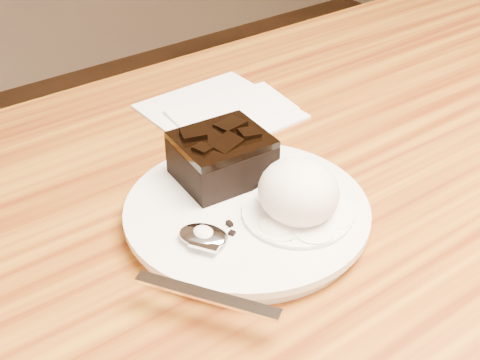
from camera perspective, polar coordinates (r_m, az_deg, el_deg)
plate at (r=0.57m, az=0.60°, el=-3.04°), size 0.22×0.22×0.02m
brownie at (r=0.59m, az=-1.60°, el=1.78°), size 0.09×0.08×0.04m
ice_cream_scoop at (r=0.54m, az=5.17°, el=-1.05°), size 0.07×0.07×0.06m
melt_puddle at (r=0.56m, az=5.06°, el=-2.94°), size 0.10×0.10×0.00m
spoon at (r=0.52m, az=-3.23°, el=-5.06°), size 0.11×0.16×0.01m
napkin at (r=0.74m, az=-1.81°, el=6.16°), size 0.15×0.15×0.01m
crumb_a at (r=0.53m, az=4.38°, el=-5.35°), size 0.01×0.01×0.00m
crumb_b at (r=0.53m, az=-0.71°, el=-4.71°), size 0.01×0.01×0.00m
crumb_c at (r=0.54m, az=-0.94°, el=-3.88°), size 0.00×0.01×0.00m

